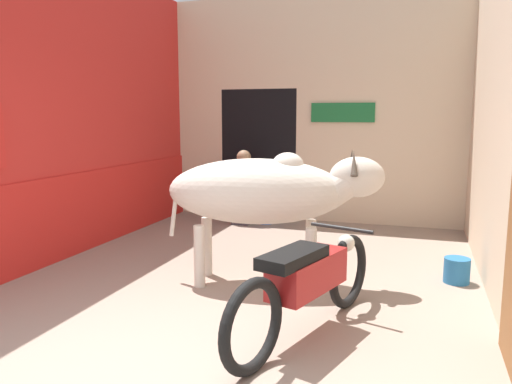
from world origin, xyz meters
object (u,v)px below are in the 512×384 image
Objects in this scene: cow at (267,191)px; bucket at (457,270)px; shopkeeper_seated at (243,185)px; plastic_stool at (266,210)px; motorcycle_near at (307,281)px.

bucket is (1.86, 0.62, -0.82)m from cow.
plastic_stool is (0.35, 0.10, -0.40)m from shopkeeper_seated.
plastic_stool is at bearing 111.78° from motorcycle_near.
cow is 1.09× the size of motorcycle_near.
plastic_stool is at bearing 15.36° from shopkeeper_seated.
plastic_stool is (-1.52, 3.81, -0.23)m from motorcycle_near.
bucket is at bearing 55.05° from motorcycle_near.
motorcycle_near is 1.74× the size of shopkeeper_seated.
shopkeeper_seated is 3.69m from bucket.
cow is 1.38m from motorcycle_near.
motorcycle_near is 4.11m from plastic_stool.
cow reaches higher than shopkeeper_seated.
cow is at bearing -72.48° from plastic_stool.
plastic_stool is (-0.86, 2.72, -0.74)m from cow.
shopkeeper_seated is (-1.87, 3.72, 0.17)m from motorcycle_near.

